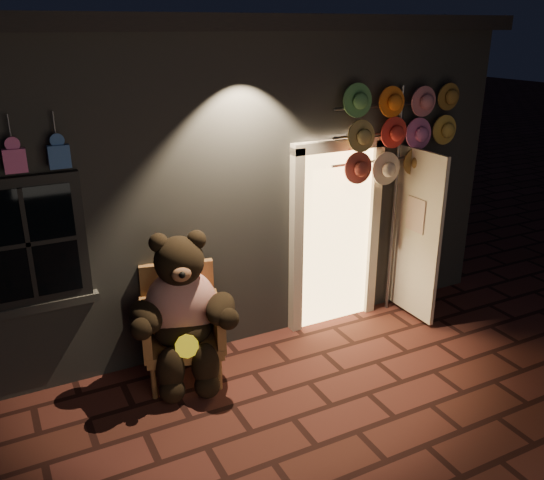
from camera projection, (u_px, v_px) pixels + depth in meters
ground at (293, 418)px, 5.23m from camera, size 60.00×60.00×0.00m
shop_building at (154, 150)px, 7.94m from camera, size 7.30×5.95×3.51m
wicker_armchair at (181, 323)px, 5.75m from camera, size 0.90×0.85×1.12m
teddy_bear at (182, 311)px, 5.55m from camera, size 1.09×0.96×1.54m
hat_rack at (400, 133)px, 6.39m from camera, size 1.67×0.22×2.75m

